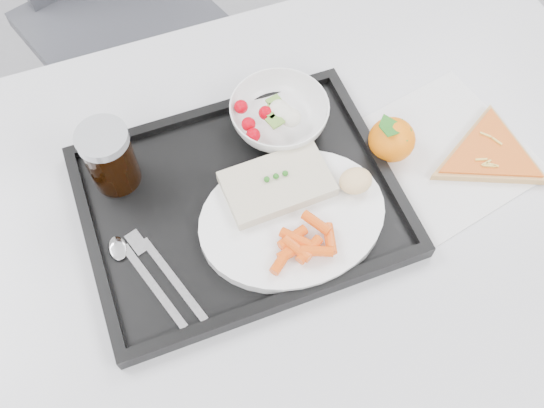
% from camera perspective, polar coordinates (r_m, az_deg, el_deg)
% --- Properties ---
extents(table, '(1.20, 0.80, 0.75)m').
position_cam_1_polar(table, '(0.95, 0.67, -2.32)').
color(table, '#BBBBBE').
rests_on(table, ground).
extents(tray, '(0.45, 0.35, 0.03)m').
position_cam_1_polar(tray, '(0.89, -2.97, 0.17)').
color(tray, black).
rests_on(tray, table).
extents(dinner_plate, '(0.27, 0.27, 0.02)m').
position_cam_1_polar(dinner_plate, '(0.86, 1.91, -1.35)').
color(dinner_plate, white).
rests_on(dinner_plate, tray).
extents(fish_fillet, '(0.15, 0.10, 0.03)m').
position_cam_1_polar(fish_fillet, '(0.87, 0.49, 1.92)').
color(fish_fillet, beige).
rests_on(fish_fillet, dinner_plate).
extents(bread_roll, '(0.06, 0.05, 0.03)m').
position_cam_1_polar(bread_roll, '(0.87, 7.88, 2.18)').
color(bread_roll, '#ECBE87').
rests_on(bread_roll, dinner_plate).
extents(salad_bowl, '(0.15, 0.15, 0.05)m').
position_cam_1_polar(salad_bowl, '(0.94, 0.68, 8.37)').
color(salad_bowl, white).
rests_on(salad_bowl, tray).
extents(cola_glass, '(0.07, 0.07, 0.11)m').
position_cam_1_polar(cola_glass, '(0.89, -15.05, 4.33)').
color(cola_glass, black).
rests_on(cola_glass, tray).
extents(cutlery, '(0.11, 0.17, 0.01)m').
position_cam_1_polar(cutlery, '(0.85, -11.79, -5.84)').
color(cutlery, silver).
rests_on(cutlery, tray).
extents(napkin, '(0.29, 0.28, 0.00)m').
position_cam_1_polar(napkin, '(0.98, 15.54, 4.54)').
color(napkin, silver).
rests_on(napkin, table).
extents(tangerine, '(0.09, 0.09, 0.07)m').
position_cam_1_polar(tangerine, '(0.94, 11.22, 5.97)').
color(tangerine, '#FF8F00').
rests_on(tangerine, napkin).
extents(pizza_slice, '(0.22, 0.22, 0.02)m').
position_cam_1_polar(pizza_slice, '(0.99, 19.79, 4.45)').
color(pizza_slice, tan).
rests_on(pizza_slice, napkin).
extents(carrot_pile, '(0.11, 0.08, 0.02)m').
position_cam_1_polar(carrot_pile, '(0.82, 2.99, -3.79)').
color(carrot_pile, '#EE500F').
rests_on(carrot_pile, dinner_plate).
extents(salad_contents, '(0.09, 0.08, 0.03)m').
position_cam_1_polar(salad_contents, '(0.93, 0.28, 8.44)').
color(salad_contents, '#B8000D').
rests_on(salad_contents, salad_bowl).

